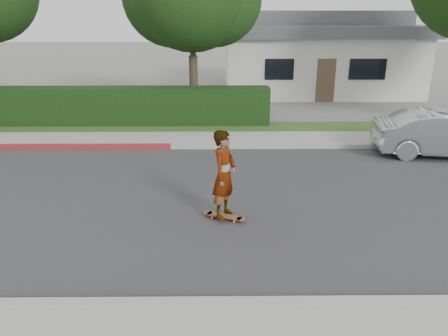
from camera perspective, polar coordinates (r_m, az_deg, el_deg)
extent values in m
plane|color=slate|center=(10.74, -14.54, -3.98)|extent=(120.00, 120.00, 0.00)
cube|color=#2D2D30|center=(10.74, -14.54, -3.96)|extent=(60.00, 8.00, 0.01)
cube|color=#9E9E99|center=(7.30, -22.22, -16.31)|extent=(60.00, 0.20, 0.15)
cube|color=#9E9E99|center=(14.48, -10.88, 2.77)|extent=(60.00, 0.20, 0.15)
cube|color=gray|center=(15.34, -10.31, 3.69)|extent=(60.00, 1.60, 0.12)
cube|color=#2D4C1E|center=(16.87, -9.44, 5.15)|extent=(60.00, 1.60, 0.10)
cube|color=black|center=(17.99, -18.85, 7.55)|extent=(15.00, 1.00, 1.50)
cylinder|color=#33261C|center=(18.81, -3.97, 10.61)|extent=(0.36, 0.36, 2.52)
cylinder|color=#33261C|center=(18.61, -4.11, 16.37)|extent=(0.24, 0.24, 2.10)
cube|color=beige|center=(26.25, 11.63, 13.34)|extent=(10.00, 8.00, 3.00)
cube|color=#4C4C51|center=(26.13, 11.91, 17.26)|extent=(10.60, 8.60, 0.60)
cube|color=#4C4C51|center=(26.11, 12.01, 18.57)|extent=(8.40, 6.40, 0.80)
cube|color=black|center=(21.87, 7.24, 12.66)|extent=(1.40, 0.06, 1.00)
cube|color=black|center=(22.85, 18.24, 12.15)|extent=(1.80, 0.06, 1.00)
cube|color=brown|center=(22.37, 13.14, 11.04)|extent=(0.90, 0.06, 2.10)
cylinder|color=orange|center=(9.43, -1.58, -6.50)|extent=(0.06, 0.05, 0.05)
cylinder|color=orange|center=(9.55, -1.22, -6.14)|extent=(0.06, 0.05, 0.05)
cylinder|color=orange|center=(9.25, 1.32, -7.04)|extent=(0.06, 0.05, 0.05)
cylinder|color=orange|center=(9.37, 1.65, -6.67)|extent=(0.06, 0.05, 0.05)
cube|color=silver|center=(9.47, -1.40, -6.12)|extent=(0.10, 0.16, 0.02)
cube|color=silver|center=(9.29, 1.49, -6.66)|extent=(0.10, 0.16, 0.02)
cube|color=maroon|center=(9.37, 0.03, -6.28)|extent=(0.78, 0.48, 0.02)
cylinder|color=maroon|center=(9.51, -2.11, -5.89)|extent=(0.25, 0.25, 0.02)
cylinder|color=maroon|center=(9.25, 2.23, -6.68)|extent=(0.25, 0.25, 0.02)
imported|color=white|center=(9.00, 0.03, -0.85)|extent=(0.70, 0.81, 1.88)
imported|color=#A8ACAF|center=(14.97, 27.07, 3.98)|extent=(4.40, 2.03, 1.40)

